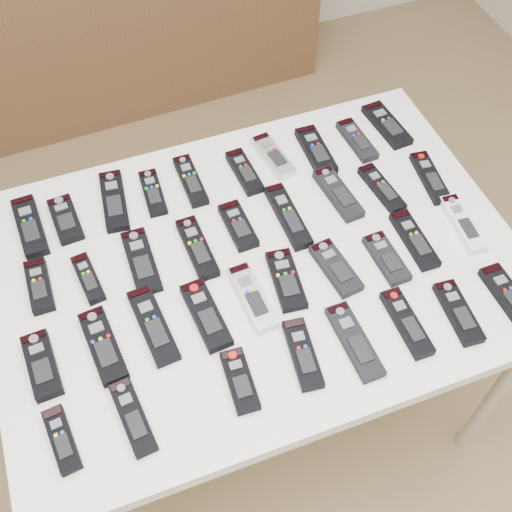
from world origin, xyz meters
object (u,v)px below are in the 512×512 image
object	(u,v)px
remote_18	(430,178)
remote_22	(206,315)
remote_30	(133,417)
remote_10	(39,286)
remote_12	(141,261)
remote_34	(407,323)
remote_2	(114,201)
remote_6	(273,156)
table	(256,275)
remote_7	(316,151)
remote_9	(387,125)
remote_31	(240,381)
remote_13	(197,248)
remote_15	(288,216)
remote_14	(238,226)
remote_4	(191,181)
remote_20	(103,346)
sideboard	(105,10)
remote_36	(508,296)
remote_29	(62,440)
remote_8	(357,140)
remote_26	(387,258)
remote_3	(153,193)
remote_5	(244,172)
remote_19	(42,365)
remote_33	(355,341)
remote_32	(303,354)
remote_16	(338,194)
remote_27	(414,240)
remote_11	(88,278)
remote_24	(286,280)
remote_25	(336,268)
remote_0	(30,227)

from	to	relation	value
remote_18	remote_22	world-z (taller)	remote_22
remote_30	remote_10	bearing A→B (deg)	101.95
remote_12	remote_34	distance (m)	0.63
remote_2	remote_6	distance (m)	0.44
table	remote_7	distance (m)	0.40
remote_9	remote_31	distance (m)	0.87
remote_13	remote_15	distance (m)	0.24
remote_7	remote_14	bearing A→B (deg)	-147.35
remote_4	remote_20	size ratio (longest dim) A/B	0.93
sideboard	remote_31	size ratio (longest dim) A/B	13.04
remote_15	remote_22	distance (m)	0.34
remote_15	remote_36	distance (m)	0.55
remote_18	remote_29	distance (m)	1.09
remote_18	remote_36	bearing A→B (deg)	-85.66
remote_8	remote_36	size ratio (longest dim) A/B	0.96
remote_26	remote_3	bearing A→B (deg)	137.65
remote_5	remote_18	world-z (taller)	remote_5
remote_19	remote_33	size ratio (longest dim) A/B	0.82
remote_5	remote_7	distance (m)	0.21
remote_32	remote_7	bearing A→B (deg)	70.59
remote_12	remote_33	world-z (taller)	same
table	remote_16	size ratio (longest dim) A/B	7.03
remote_15	remote_16	distance (m)	0.15
remote_13	remote_27	size ratio (longest dim) A/B	1.03
remote_3	remote_29	distance (m)	0.66
sideboard	remote_11	bearing A→B (deg)	-103.72
remote_18	remote_22	bearing A→B (deg)	-157.11
remote_7	remote_8	world-z (taller)	remote_7
remote_15	remote_19	bearing A→B (deg)	-163.58
remote_22	remote_24	distance (m)	0.20
remote_18	remote_36	size ratio (longest dim) A/B	1.07
remote_29	remote_30	size ratio (longest dim) A/B	0.84
remote_8	remote_31	distance (m)	0.78
remote_24	remote_25	distance (m)	0.12
remote_7	remote_31	distance (m)	0.70
remote_0	remote_32	world-z (taller)	remote_0
table	remote_6	xyz separation A→B (m)	(0.16, 0.30, 0.07)
remote_9	remote_12	xyz separation A→B (m)	(-0.76, -0.22, 0.00)
remote_0	remote_5	size ratio (longest dim) A/B	1.23
remote_18	remote_26	distance (m)	0.30
remote_5	remote_26	world-z (taller)	remote_5
remote_5	remote_13	size ratio (longest dim) A/B	0.84
remote_27	remote_29	distance (m)	0.91
remote_4	remote_24	bearing A→B (deg)	-73.19
remote_22	remote_15	bearing A→B (deg)	31.12
remote_14	remote_16	bearing A→B (deg)	-0.33
remote_29	remote_36	world-z (taller)	remote_36
remote_13	remote_26	xyz separation A→B (m)	(0.41, -0.19, -0.00)
remote_5	remote_16	distance (m)	0.25
remote_0	remote_8	bearing A→B (deg)	-3.32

